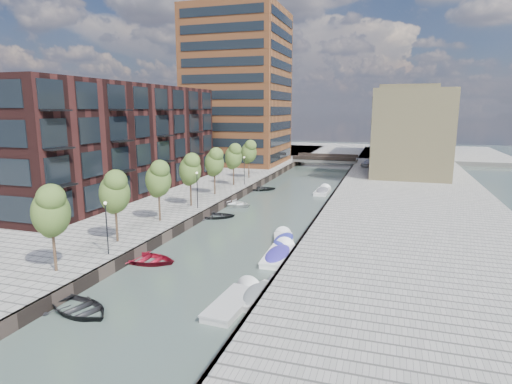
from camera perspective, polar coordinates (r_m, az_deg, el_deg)
The scene contains 32 objects.
water at distance 61.02m, azimuth 4.85°, elevation -0.27°, with size 300.00×300.00×0.00m, color #38473F.
quay_left at distance 77.08m, azimuth -22.26°, elevation 1.70°, with size 60.00×140.00×1.00m, color gray.
quay_right at distance 59.60m, azimuth 20.04°, elevation -0.69°, with size 20.00×140.00×1.00m, color gray.
quay_wall_left at distance 62.50m, azimuth -0.61°, elevation 0.51°, with size 0.25×140.00×1.00m, color #332823.
quay_wall_right at distance 59.92m, azimuth 10.56°, elevation -0.14°, with size 0.25×140.00×1.00m, color #332823.
far_closure at distance 119.67m, azimuth 11.21°, elevation 5.37°, with size 80.00×40.00×1.00m, color gray.
apartment_block at distance 58.71m, azimuth -16.87°, elevation 6.74°, with size 8.00×38.00×14.00m, color black.
tower at distance 88.72m, azimuth -2.36°, elevation 13.68°, with size 18.00×18.00×30.00m, color #96532B.
tan_block_near at distance 80.56m, azimuth 19.78°, elevation 7.61°, with size 12.00×25.00×14.00m, color tan.
tan_block_far at distance 106.49m, azimuth 19.33°, elevation 8.87°, with size 12.00×20.00×16.00m, color tan.
bridge at distance 91.94m, azimuth 9.27°, elevation 4.33°, with size 13.00×6.00×1.30m.
tree_0 at distance 31.74m, azimuth -25.71°, elevation -2.14°, with size 2.50×2.50×5.95m.
tree_1 at distance 37.02m, azimuth -18.36°, elevation 0.15°, with size 2.50×2.50×5.95m.
tree_2 at distance 42.79m, azimuth -12.91°, elevation 1.85°, with size 2.50×2.50×5.95m.
tree_3 at distance 48.89m, azimuth -8.78°, elevation 3.12°, with size 2.50×2.50×5.95m.
tree_4 at distance 55.19m, azimuth -5.58°, elevation 4.10°, with size 2.50×2.50×5.95m.
tree_5 at distance 61.65m, azimuth -3.03°, elevation 4.87°, with size 2.50×2.50×5.95m.
tree_6 at distance 68.22m, azimuth -0.97°, elevation 5.48°, with size 2.50×2.50×5.95m.
lamp_0 at distance 34.29m, azimuth -19.32°, elevation -3.83°, with size 0.24×0.24×4.12m.
lamp_1 at distance 47.72m, azimuth -7.85°, elevation 0.77°, with size 0.24×0.24×4.12m.
lamp_2 at distance 62.37m, azimuth -1.57°, elevation 3.29°, with size 0.24×0.24×4.12m.
sloop_0 at distance 28.53m, azimuth -22.43°, elevation -14.60°, with size 3.36×4.70×0.97m, color black.
sloop_1 at distance 47.89m, azimuth -5.46°, elevation -3.44°, with size 3.18×4.46×0.92m, color black.
sloop_2 at distance 35.34m, azimuth -14.36°, elevation -9.07°, with size 3.52×4.93×1.02m, color maroon.
sloop_3 at distance 53.50m, azimuth -3.05°, elevation -1.86°, with size 3.66×5.13×1.06m, color white.
sloop_4 at distance 63.63m, azimuth 0.66°, elevation 0.24°, with size 3.25×4.55×0.94m, color black.
motorboat_0 at distance 35.38m, azimuth 3.09°, elevation -8.32°, with size 2.12×5.56×1.83m.
motorboat_1 at distance 28.50m, azimuth 0.58°, elevation -13.34°, with size 2.86×4.80×1.51m.
motorboat_2 at distance 27.67m, azimuth -2.67°, elevation -14.31°, with size 2.20×5.48×1.79m.
motorboat_3 at distance 39.16m, azimuth 3.69°, elevation -6.43°, with size 2.90×5.14×1.63m.
motorboat_4 at distance 62.44m, azimuth 8.90°, elevation 0.10°, with size 1.86×5.23×1.74m.
car at distance 84.86m, azimuth 14.84°, elevation 3.79°, with size 1.75×4.34×1.48m, color silver.
Camera 1 is at (12.98, -18.41, 11.96)m, focal length 30.00 mm.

